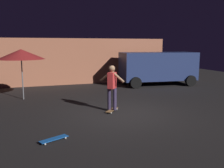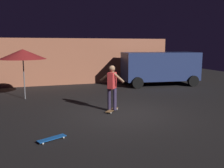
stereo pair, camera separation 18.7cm
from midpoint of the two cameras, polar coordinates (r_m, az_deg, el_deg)
The scene contains 7 objects.
ground_plane at distance 9.03m, azimuth 2.94°, elevation -6.92°, with size 28.00×28.00×0.00m, color black.
low_building at distance 17.65m, azimuth -7.48°, elevation 5.64°, with size 11.53×3.99×2.89m.
parked_van at distance 15.62m, azimuth 11.47°, elevation 4.04°, with size 4.78×2.63×2.03m.
patio_umbrella at distance 11.83m, azimuth -19.63°, elevation 6.55°, with size 2.10×2.10×2.30m.
skateboard_ridden at distance 9.32m, azimuth 0.58°, elevation -6.05°, with size 0.66×0.72×0.07m.
skateboard_spare at distance 6.76m, azimuth -13.02°, elevation -12.26°, with size 0.79×0.51×0.07m.
skater at distance 9.11m, azimuth 0.59°, elevation -0.08°, with size 0.80×0.71×1.67m.
Camera 2 is at (-2.98, -8.15, 2.49)m, focal length 39.30 mm.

